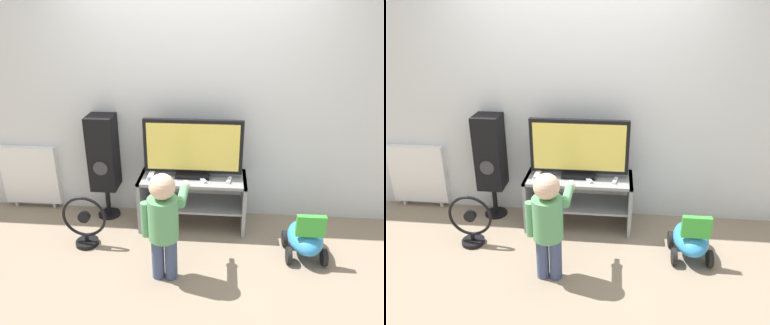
% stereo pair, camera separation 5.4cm
% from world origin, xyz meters
% --- Properties ---
extents(ground_plane, '(16.00, 16.00, 0.00)m').
position_xyz_m(ground_plane, '(0.00, 0.00, 0.00)').
color(ground_plane, gray).
extents(wall_back, '(10.00, 0.06, 2.60)m').
position_xyz_m(wall_back, '(0.00, 0.53, 1.30)').
color(wall_back, silver).
rests_on(wall_back, ground_plane).
extents(tv_stand, '(1.06, 0.45, 0.56)m').
position_xyz_m(tv_stand, '(0.00, 0.22, 0.36)').
color(tv_stand, gray).
rests_on(tv_stand, ground_plane).
extents(television, '(0.97, 0.20, 0.58)m').
position_xyz_m(television, '(0.00, 0.24, 0.84)').
color(television, black).
rests_on(television, tv_stand).
extents(game_console, '(0.05, 0.17, 0.04)m').
position_xyz_m(game_console, '(-0.41, 0.16, 0.58)').
color(game_console, white).
rests_on(game_console, tv_stand).
extents(remote_primary, '(0.06, 0.13, 0.03)m').
position_xyz_m(remote_primary, '(0.36, 0.15, 0.57)').
color(remote_primary, white).
rests_on(remote_primary, tv_stand).
extents(remote_secondary, '(0.09, 0.13, 0.03)m').
position_xyz_m(remote_secondary, '(0.10, 0.14, 0.57)').
color(remote_secondary, white).
rests_on(remote_secondary, tv_stand).
extents(child, '(0.37, 0.53, 0.96)m').
position_xyz_m(child, '(-0.16, -0.60, 0.57)').
color(child, '#3F4C72').
rests_on(child, ground_plane).
extents(speaker_tower, '(0.27, 0.28, 1.13)m').
position_xyz_m(speaker_tower, '(-0.93, 0.34, 0.71)').
color(speaker_tower, black).
rests_on(speaker_tower, ground_plane).
extents(floor_fan, '(0.42, 0.22, 0.52)m').
position_xyz_m(floor_fan, '(-0.99, -0.22, 0.23)').
color(floor_fan, black).
rests_on(floor_fan, ground_plane).
extents(ride_on_toy, '(0.35, 0.48, 0.49)m').
position_xyz_m(ride_on_toy, '(1.06, -0.21, 0.19)').
color(ride_on_toy, '#338CD1').
rests_on(ride_on_toy, ground_plane).
extents(radiator, '(0.63, 0.08, 0.72)m').
position_xyz_m(radiator, '(-1.82, 0.46, 0.39)').
color(radiator, white).
rests_on(radiator, ground_plane).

